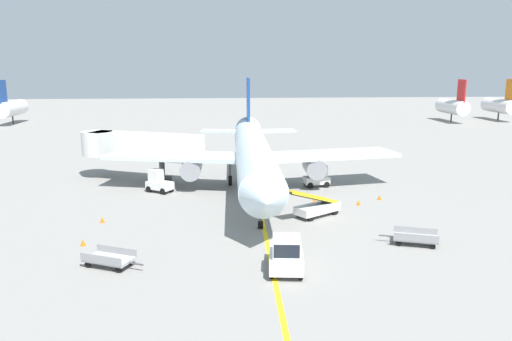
# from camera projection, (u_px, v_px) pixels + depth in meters

# --- Properties ---
(ground_plane) EXTENTS (300.00, 300.00, 0.00)m
(ground_plane) POSITION_uv_depth(u_px,v_px,m) (261.00, 240.00, 34.06)
(ground_plane) COLOR gray
(taxi_line_yellow) EXTENTS (2.72, 79.97, 0.01)m
(taxi_line_yellow) POSITION_uv_depth(u_px,v_px,m) (262.00, 217.00, 38.98)
(taxi_line_yellow) COLOR yellow
(taxi_line_yellow) RESTS_ON ground
(airliner) EXTENTS (28.60, 35.28, 10.10)m
(airliner) POSITION_uv_depth(u_px,v_px,m) (253.00, 153.00, 47.47)
(airliner) COLOR silver
(airliner) RESTS_ON ground
(jet_bridge) EXTENTS (12.85, 7.46, 4.85)m
(jet_bridge) POSITION_uv_depth(u_px,v_px,m) (134.00, 146.00, 51.01)
(jet_bridge) COLOR silver
(jet_bridge) RESTS_ON ground
(pushback_tug) EXTENTS (2.31, 3.80, 2.20)m
(pushback_tug) POSITION_uv_depth(u_px,v_px,m) (286.00, 255.00, 28.65)
(pushback_tug) COLOR silver
(pushback_tug) RESTS_ON ground
(baggage_tug_near_wing) EXTENTS (2.56, 1.64, 2.10)m
(baggage_tug_near_wing) POSITION_uv_depth(u_px,v_px,m) (318.00, 177.00, 48.75)
(baggage_tug_near_wing) COLOR silver
(baggage_tug_near_wing) RESTS_ON ground
(baggage_tug_by_cargo_door) EXTENTS (2.72, 2.42, 2.10)m
(baggage_tug_by_cargo_door) POSITION_uv_depth(u_px,v_px,m) (158.00, 182.00, 46.69)
(baggage_tug_by_cargo_door) COLOR silver
(baggage_tug_by_cargo_door) RESTS_ON ground
(belt_loader_forward_hold) EXTENTS (4.84, 3.84, 2.59)m
(belt_loader_forward_hold) POSITION_uv_depth(u_px,v_px,m) (316.00, 207.00, 39.20)
(belt_loader_forward_hold) COLOR silver
(belt_loader_forward_hold) RESTS_ON ground
(baggage_cart_loaded) EXTENTS (3.74, 2.60, 0.94)m
(baggage_cart_loaded) POSITION_uv_depth(u_px,v_px,m) (109.00, 259.00, 29.44)
(baggage_cart_loaded) COLOR #A5A5A8
(baggage_cart_loaded) RESTS_ON ground
(baggage_cart_empty_trailing) EXTENTS (3.80, 2.42, 0.94)m
(baggage_cart_empty_trailing) POSITION_uv_depth(u_px,v_px,m) (415.00, 238.00, 33.05)
(baggage_cart_empty_trailing) COLOR #A5A5A8
(baggage_cart_empty_trailing) RESTS_ON ground
(ground_crew_marshaller) EXTENTS (0.36, 0.24, 1.70)m
(ground_crew_marshaller) POSITION_uv_depth(u_px,v_px,m) (257.00, 200.00, 40.46)
(ground_crew_marshaller) COLOR #26262D
(ground_crew_marshaller) RESTS_ON ground
(safety_cone_nose_left) EXTENTS (0.36, 0.36, 0.44)m
(safety_cone_nose_left) POSITION_uv_depth(u_px,v_px,m) (83.00, 242.00, 32.86)
(safety_cone_nose_left) COLOR orange
(safety_cone_nose_left) RESTS_ON ground
(safety_cone_nose_right) EXTENTS (0.36, 0.36, 0.44)m
(safety_cone_nose_right) POSITION_uv_depth(u_px,v_px,m) (359.00, 203.00, 42.40)
(safety_cone_nose_right) COLOR orange
(safety_cone_nose_right) RESTS_ON ground
(safety_cone_wingtip_left) EXTENTS (0.36, 0.36, 0.44)m
(safety_cone_wingtip_left) POSITION_uv_depth(u_px,v_px,m) (102.00, 220.00, 37.71)
(safety_cone_wingtip_left) COLOR orange
(safety_cone_wingtip_left) RESTS_ON ground
(safety_cone_wingtip_right) EXTENTS (0.36, 0.36, 0.44)m
(safety_cone_wingtip_right) POSITION_uv_depth(u_px,v_px,m) (315.00, 199.00, 43.68)
(safety_cone_wingtip_right) COLOR orange
(safety_cone_wingtip_right) RESTS_ON ground
(safety_cone_tail_area) EXTENTS (0.36, 0.36, 0.44)m
(safety_cone_tail_area) POSITION_uv_depth(u_px,v_px,m) (380.00, 197.00, 44.11)
(safety_cone_tail_area) COLOR orange
(safety_cone_tail_area) RESTS_ON ground
(distant_aircraft_mid_left) EXTENTS (3.00, 10.10, 8.80)m
(distant_aircraft_mid_left) POSITION_uv_depth(u_px,v_px,m) (11.00, 108.00, 100.37)
(distant_aircraft_mid_left) COLOR silver
(distant_aircraft_mid_left) RESTS_ON ground
(distant_aircraft_mid_right) EXTENTS (3.00, 10.10, 8.80)m
(distant_aircraft_mid_right) POSITION_uv_depth(u_px,v_px,m) (452.00, 106.00, 104.33)
(distant_aircraft_mid_right) COLOR silver
(distant_aircraft_mid_right) RESTS_ON ground
(distant_aircraft_far_right) EXTENTS (3.00, 10.10, 8.80)m
(distant_aircraft_far_right) POSITION_uv_depth(u_px,v_px,m) (500.00, 105.00, 107.00)
(distant_aircraft_far_right) COLOR silver
(distant_aircraft_far_right) RESTS_ON ground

